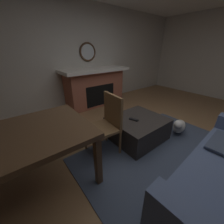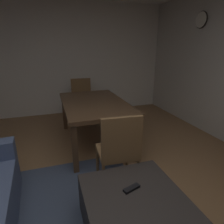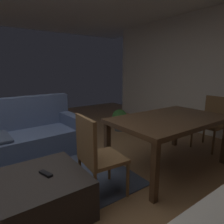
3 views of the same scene
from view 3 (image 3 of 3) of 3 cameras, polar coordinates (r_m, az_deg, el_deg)
name	(u,v)px [view 3 (image 3 of 3)]	position (r m, az deg, el deg)	size (l,w,h in m)	color
floor	(22,197)	(2.58, -24.95, -21.83)	(9.12, 9.12, 0.00)	olive
wall_right_window_side	(211,74)	(4.62, 27.21, 9.92)	(0.12, 5.79, 2.62)	white
area_rug	(23,181)	(2.86, -24.81, -18.02)	(2.60, 2.00, 0.01)	#3D475B
couch	(16,139)	(3.45, -26.42, -7.00)	(2.02, 0.96, 0.95)	#4C5B7F
ottoman_coffee_table	(36,197)	(2.17, -21.37, -22.19)	(0.92, 0.83, 0.40)	#2D2826
tv_remote	(46,174)	(2.07, -18.90, -16.77)	(0.05, 0.16, 0.02)	black
dining_table	(170,122)	(2.88, 16.57, -2.94)	(1.66, 1.01, 0.74)	#513823
dining_chair_east	(213,119)	(3.93, 27.56, -1.96)	(0.45, 0.45, 0.93)	brown
dining_chair_west	(95,153)	(2.15, -4.90, -11.80)	(0.47, 0.47, 0.93)	brown
potted_plant	(120,119)	(4.51, 2.25, -2.10)	(0.36, 0.36, 0.50)	#474C51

